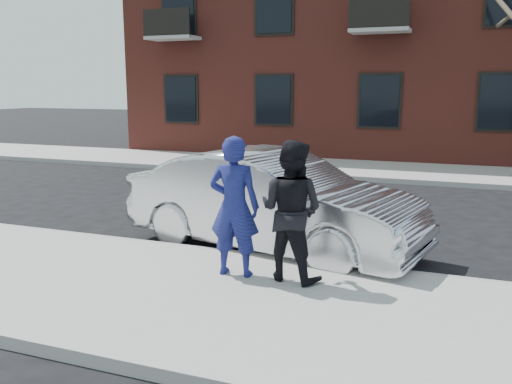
% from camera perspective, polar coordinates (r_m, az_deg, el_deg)
% --- Properties ---
extents(ground, '(100.00, 100.00, 0.00)m').
position_cam_1_polar(ground, '(7.08, -4.20, -11.22)').
color(ground, black).
rests_on(ground, ground).
extents(near_sidewalk, '(50.00, 3.50, 0.15)m').
position_cam_1_polar(near_sidewalk, '(6.84, -5.11, -11.36)').
color(near_sidewalk, '#98958F').
rests_on(near_sidewalk, ground).
extents(near_curb, '(50.00, 0.10, 0.15)m').
position_cam_1_polar(near_curb, '(8.39, 0.29, -7.02)').
color(near_curb, '#999691').
rests_on(near_curb, ground).
extents(far_sidewalk, '(50.00, 3.50, 0.15)m').
position_cam_1_polar(far_sidewalk, '(17.59, 11.44, 2.30)').
color(far_sidewalk, '#98958F').
rests_on(far_sidewalk, ground).
extents(far_curb, '(50.00, 0.10, 0.15)m').
position_cam_1_polar(far_curb, '(15.84, 10.36, 1.40)').
color(far_curb, '#999691').
rests_on(far_curb, ground).
extents(silver_sedan, '(5.25, 2.73, 1.65)m').
position_cam_1_polar(silver_sedan, '(8.90, 1.73, -1.00)').
color(silver_sedan, silver).
rests_on(silver_sedan, ground).
extents(man_hoodie, '(0.73, 0.54, 1.90)m').
position_cam_1_polar(man_hoodie, '(7.25, -2.31, -1.54)').
color(man_hoodie, navy).
rests_on(man_hoodie, near_sidewalk).
extents(man_peacoat, '(1.02, 0.86, 1.86)m').
position_cam_1_polar(man_peacoat, '(7.10, 3.71, -1.98)').
color(man_peacoat, black).
rests_on(man_peacoat, near_sidewalk).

